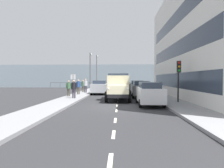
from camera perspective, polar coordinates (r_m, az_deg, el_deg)
ground_plane at (r=22.08m, az=1.75°, el=-3.60°), size 80.00×80.00×0.00m
sidewalk_left at (r=22.47m, az=13.22°, el=-3.36°), size 2.28×38.40×0.15m
sidewalk_right at (r=22.56m, az=-9.66°, el=-3.32°), size 2.28×38.40×0.15m
road_centreline_markings at (r=21.34m, az=1.73°, el=-3.77°), size 0.12×34.41×0.01m
building_terrace at (r=23.07m, az=26.87°, el=10.89°), size 8.09×23.36×11.59m
sea_horizon at (r=44.19m, az=2.07°, el=2.25°), size 80.00×0.80×5.00m
seawall_railing at (r=40.60m, az=2.04°, el=0.07°), size 28.08×0.08×1.20m
truck_vintage_cream at (r=18.12m, az=1.74°, el=-1.00°), size 2.17×5.64×2.43m
car_white_kerbside_near at (r=15.28m, az=10.39°, el=-2.57°), size 1.75×4.47×1.72m
car_grey_kerbside_1 at (r=21.44m, az=8.08°, el=-1.37°), size 1.91×4.24×1.72m
car_black_kerbside_2 at (r=26.49m, az=6.99°, el=-0.80°), size 1.84×4.26×1.72m
car_silver_oppositeside_0 at (r=25.57m, az=-3.48°, el=-0.88°), size 1.96×4.17×1.72m
pedestrian_couple_b at (r=19.21m, az=-10.69°, el=-0.97°), size 0.53×0.34×1.70m
pedestrian_by_lamp at (r=21.64m, az=-12.09°, el=-0.82°), size 0.53×0.34×1.62m
pedestrian_near_railing at (r=23.88m, az=-9.44°, el=-0.44°), size 0.53×0.34×1.71m
pedestrian_in_dark_coat at (r=26.58m, az=-7.46°, el=-0.11°), size 0.53×0.34×1.79m
pedestrian_with_bag at (r=28.09m, az=-8.16°, el=-0.26°), size 0.53×0.34×1.62m
traffic_light_near at (r=16.52m, az=18.25°, el=3.16°), size 0.28×0.41×3.20m
lamp_post_promenade at (r=30.84m, az=-6.11°, el=4.54°), size 0.32×1.14×5.68m
lamp_post_far at (r=40.67m, az=-4.30°, el=4.44°), size 0.32×1.14×6.50m
street_sign at (r=20.63m, az=-10.88°, el=0.69°), size 0.50×0.07×2.25m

